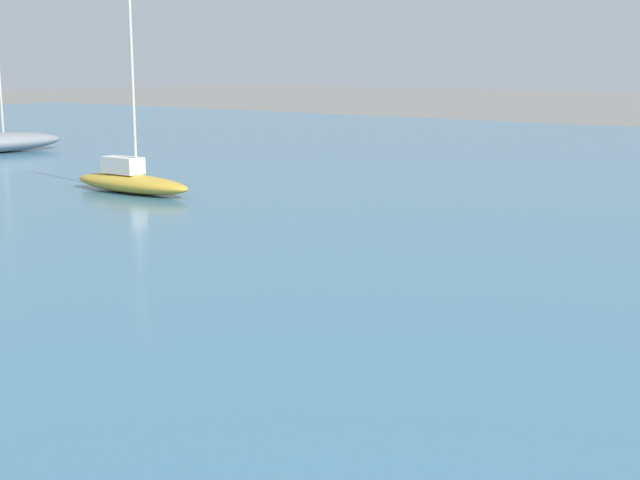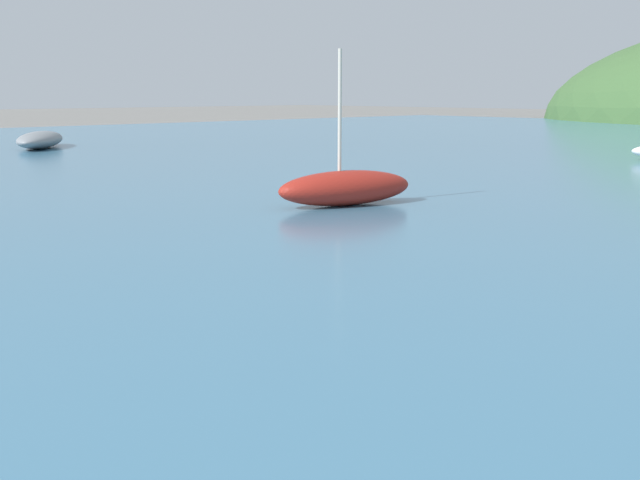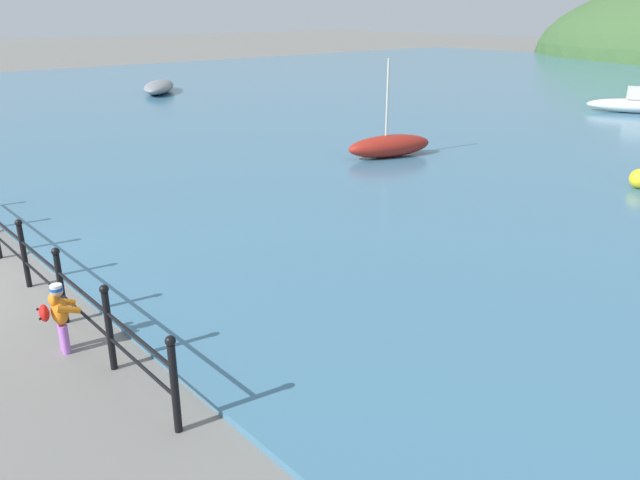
% 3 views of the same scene
% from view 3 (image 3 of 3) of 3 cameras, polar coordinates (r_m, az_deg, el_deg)
% --- Properties ---
extents(iron_railing, '(10.42, 0.12, 1.21)m').
position_cam_3_polar(iron_railing, '(11.54, -25.48, -0.95)').
color(iron_railing, black).
rests_on(iron_railing, ground).
extents(child_in_coat, '(0.41, 0.55, 1.00)m').
position_cam_3_polar(child_in_coat, '(9.17, -22.81, -6.09)').
color(child_in_coat, '#AD66C6').
rests_on(child_in_coat, ground).
extents(boat_blue_hull, '(1.62, 3.00, 2.97)m').
position_cam_3_polar(boat_blue_hull, '(19.79, 6.38, 8.57)').
color(boat_blue_hull, maroon).
rests_on(boat_blue_hull, water).
extents(boat_mid_harbor, '(4.55, 3.83, 0.66)m').
position_cam_3_polar(boat_mid_harbor, '(36.52, -14.51, 13.41)').
color(boat_mid_harbor, gray).
rests_on(boat_mid_harbor, water).
extents(boat_green_fishing, '(3.75, 2.58, 1.14)m').
position_cam_3_polar(boat_green_fishing, '(31.66, 26.64, 11.03)').
color(boat_green_fishing, silver).
rests_on(boat_green_fishing, water).
extents(mooring_buoy, '(0.51, 0.51, 0.51)m').
position_cam_3_polar(mooring_buoy, '(18.09, 27.19, 5.01)').
color(mooring_buoy, yellow).
rests_on(mooring_buoy, water).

